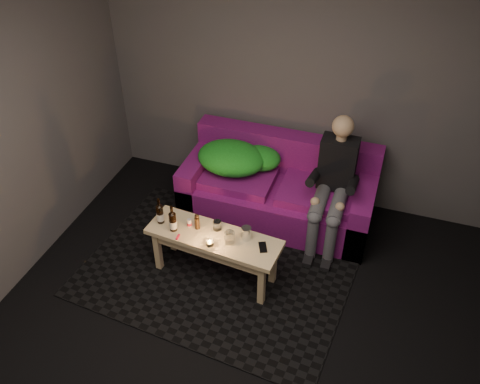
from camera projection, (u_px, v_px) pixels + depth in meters
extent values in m
plane|color=black|center=(225.00, 363.00, 3.82)|extent=(4.50, 4.50, 0.00)
plane|color=silver|center=(214.00, 19.00, 2.22)|extent=(4.50, 4.50, 0.00)
plane|color=#535053|center=(307.00, 79.00, 4.69)|extent=(4.00, 0.00, 4.00)
cube|color=black|center=(217.00, 270.00, 4.56)|extent=(2.44, 1.87, 0.01)
cube|color=#650D64|center=(277.00, 201.00, 5.04)|extent=(1.83, 0.82, 0.38)
cube|color=#650D64|center=(287.00, 152.00, 5.03)|extent=(1.83, 0.20, 0.40)
cube|color=#650D64|center=(200.00, 178.00, 5.20)|extent=(0.18, 0.82, 0.57)
cube|color=#650D64|center=(362.00, 211.00, 4.78)|extent=(0.18, 0.82, 0.57)
cube|color=#650D64|center=(239.00, 178.00, 4.97)|extent=(0.69, 0.55, 0.09)
cube|color=#650D64|center=(316.00, 193.00, 4.77)|extent=(0.69, 0.55, 0.09)
ellipsoid|color=#1A7E16|center=(231.00, 158.00, 4.91)|extent=(0.66, 0.51, 0.27)
ellipsoid|color=#1A7E16|center=(260.00, 158.00, 4.96)|extent=(0.40, 0.33, 0.22)
ellipsoid|color=#1A7E16|center=(216.00, 154.00, 5.09)|extent=(0.29, 0.24, 0.15)
cube|color=black|center=(338.00, 163.00, 4.60)|extent=(0.33, 0.20, 0.50)
sphere|color=tan|center=(343.00, 126.00, 4.37)|extent=(0.19, 0.19, 0.19)
cylinder|color=#43444C|center=(320.00, 202.00, 4.57)|extent=(0.13, 0.46, 0.13)
cylinder|color=#43444C|center=(338.00, 205.00, 4.53)|extent=(0.13, 0.46, 0.13)
cylinder|color=#43444C|center=(312.00, 238.00, 4.56)|extent=(0.10, 0.10, 0.47)
cylinder|color=#43444C|center=(330.00, 242.00, 4.52)|extent=(0.10, 0.10, 0.47)
cube|color=black|center=(309.00, 258.00, 4.65)|extent=(0.08, 0.20, 0.05)
cube|color=black|center=(326.00, 263.00, 4.61)|extent=(0.08, 0.20, 0.05)
cube|color=#D6C07D|center=(214.00, 237.00, 4.25)|extent=(1.18, 0.47, 0.04)
cube|color=#D6C07D|center=(214.00, 244.00, 4.30)|extent=(1.03, 0.37, 0.10)
cube|color=#D6C07D|center=(158.00, 251.00, 4.46)|extent=(0.06, 0.06, 0.43)
cube|color=#D6C07D|center=(173.00, 232.00, 4.65)|extent=(0.06, 0.06, 0.43)
cube|color=#D6C07D|center=(261.00, 285.00, 4.15)|extent=(0.06, 0.06, 0.43)
cube|color=#D6C07D|center=(273.00, 264.00, 4.34)|extent=(0.06, 0.06, 0.43)
cylinder|color=black|center=(160.00, 214.00, 4.32)|extent=(0.06, 0.06, 0.17)
cylinder|color=white|center=(160.00, 217.00, 4.34)|extent=(0.06, 0.06, 0.07)
cone|color=black|center=(159.00, 205.00, 4.26)|extent=(0.06, 0.06, 0.03)
cylinder|color=black|center=(159.00, 203.00, 4.25)|extent=(0.02, 0.02, 0.08)
cylinder|color=black|center=(173.00, 222.00, 4.24)|extent=(0.06, 0.06, 0.17)
cylinder|color=white|center=(173.00, 224.00, 4.26)|extent=(0.06, 0.06, 0.07)
cone|color=black|center=(172.00, 213.00, 4.18)|extent=(0.06, 0.06, 0.03)
cylinder|color=black|center=(172.00, 210.00, 4.17)|extent=(0.02, 0.02, 0.08)
cylinder|color=silver|center=(189.00, 223.00, 4.31)|extent=(0.05, 0.05, 0.08)
cylinder|color=black|center=(197.00, 223.00, 4.28)|extent=(0.05, 0.05, 0.12)
cylinder|color=white|center=(217.00, 225.00, 4.28)|extent=(0.09, 0.09, 0.08)
cylinder|color=white|center=(210.00, 243.00, 4.14)|extent=(0.06, 0.06, 0.05)
sphere|color=orange|center=(210.00, 242.00, 4.13)|extent=(0.02, 0.02, 0.02)
cylinder|color=white|center=(230.00, 237.00, 4.15)|extent=(0.11, 0.11, 0.11)
cylinder|color=silver|center=(246.00, 233.00, 4.18)|extent=(0.09, 0.09, 0.12)
cube|color=black|center=(263.00, 247.00, 4.13)|extent=(0.11, 0.14, 0.01)
cube|color=red|center=(178.00, 237.00, 4.22)|extent=(0.02, 0.07, 0.01)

